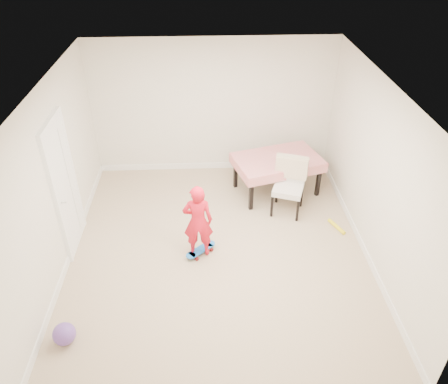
{
  "coord_description": "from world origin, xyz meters",
  "views": [
    {
      "loc": [
        -0.15,
        -5.11,
        4.54
      ],
      "look_at": [
        0.1,
        0.2,
        0.95
      ],
      "focal_mm": 35.0,
      "sensor_mm": 36.0,
      "label": 1
    }
  ],
  "objects_px": {
    "child": "(198,223)",
    "dining_table": "(277,175)",
    "dining_chair": "(288,187)",
    "skateboard": "(201,251)",
    "balloon": "(64,334)"
  },
  "relations": [
    {
      "from": "child",
      "to": "dining_chair",
      "type": "bearing_deg",
      "value": -145.63
    },
    {
      "from": "dining_table",
      "to": "child",
      "type": "distance_m",
      "value": 2.22
    },
    {
      "from": "skateboard",
      "to": "child",
      "type": "relative_size",
      "value": 0.45
    },
    {
      "from": "balloon",
      "to": "child",
      "type": "bearing_deg",
      "value": 42.81
    },
    {
      "from": "skateboard",
      "to": "balloon",
      "type": "bearing_deg",
      "value": -178.2
    },
    {
      "from": "balloon",
      "to": "dining_table",
      "type": "bearing_deg",
      "value": 46.34
    },
    {
      "from": "balloon",
      "to": "dining_chair",
      "type": "bearing_deg",
      "value": 39.06
    },
    {
      "from": "dining_chair",
      "to": "skateboard",
      "type": "relative_size",
      "value": 1.83
    },
    {
      "from": "child",
      "to": "dining_table",
      "type": "bearing_deg",
      "value": -130.22
    },
    {
      "from": "skateboard",
      "to": "child",
      "type": "distance_m",
      "value": 0.56
    },
    {
      "from": "balloon",
      "to": "skateboard",
      "type": "bearing_deg",
      "value": 42.77
    },
    {
      "from": "skateboard",
      "to": "child",
      "type": "height_order",
      "value": "child"
    },
    {
      "from": "dining_chair",
      "to": "balloon",
      "type": "distance_m",
      "value": 4.08
    },
    {
      "from": "child",
      "to": "balloon",
      "type": "bearing_deg",
      "value": 42.68
    },
    {
      "from": "dining_table",
      "to": "dining_chair",
      "type": "bearing_deg",
      "value": -98.31
    }
  ]
}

